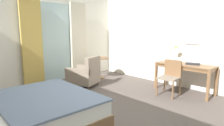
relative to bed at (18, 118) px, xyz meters
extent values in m
cube|color=#564C47|center=(1.61, -0.18, -0.34)|extent=(6.07, 6.73, 0.10)
cube|color=white|center=(1.61, 2.92, 1.12)|extent=(5.67, 0.12, 2.83)
cube|color=white|center=(4.39, -0.18, 1.12)|extent=(0.12, 6.33, 2.83)
cube|color=silver|center=(2.05, 2.84, 0.95)|extent=(1.15, 0.02, 2.49)
cube|color=tan|center=(1.25, 2.74, 0.99)|extent=(0.59, 0.10, 2.56)
cube|color=beige|center=(2.85, 2.74, 0.99)|extent=(0.58, 0.10, 2.56)
cube|color=brown|center=(0.07, 0.00, -0.15)|extent=(2.16, 1.81, 0.29)
cube|color=white|center=(0.07, 0.00, 0.11)|extent=(2.09, 1.76, 0.24)
cube|color=slate|center=(0.42, 0.00, 0.25)|extent=(1.43, 1.79, 0.03)
cube|color=brown|center=(3.92, -0.64, 0.45)|extent=(0.60, 1.47, 0.04)
cube|color=brown|center=(3.92, -0.64, 0.39)|extent=(0.55, 1.39, 0.08)
cube|color=brown|center=(4.18, -1.33, 0.07)|extent=(0.06, 0.06, 0.73)
cube|color=brown|center=(4.17, 0.06, 0.07)|extent=(0.06, 0.06, 0.73)
cube|color=brown|center=(3.66, -1.34, 0.07)|extent=(0.06, 0.06, 0.73)
cube|color=brown|center=(3.65, 0.06, 0.07)|extent=(0.06, 0.06, 0.73)
cube|color=gray|center=(3.35, -0.52, 0.16)|extent=(0.48, 0.49, 0.04)
cube|color=brown|center=(3.55, -0.50, 0.39)|extent=(0.07, 0.44, 0.41)
cylinder|color=brown|center=(3.13, -0.33, -0.08)|extent=(0.04, 0.04, 0.43)
cylinder|color=brown|center=(3.17, -0.74, -0.08)|extent=(0.04, 0.04, 0.43)
cylinder|color=brown|center=(3.53, -0.29, -0.08)|extent=(0.04, 0.04, 0.43)
cylinder|color=brown|center=(3.57, -0.71, -0.08)|extent=(0.04, 0.04, 0.43)
cylinder|color=tan|center=(3.96, -0.17, 0.48)|extent=(0.14, 0.14, 0.02)
cylinder|color=tan|center=(3.96, -0.17, 0.67)|extent=(0.02, 0.02, 0.38)
cone|color=tan|center=(4.04, -0.28, 0.89)|extent=(0.18, 0.18, 0.16)
cube|color=#232328|center=(3.97, -0.82, 0.49)|extent=(0.28, 0.37, 0.04)
cube|color=gray|center=(2.28, 1.65, -0.04)|extent=(0.95, 1.00, 0.31)
cube|color=gray|center=(2.42, 1.35, 0.36)|extent=(0.68, 0.39, 0.47)
cube|color=gray|center=(2.55, 1.77, 0.20)|extent=(0.41, 0.76, 0.16)
cube|color=gray|center=(2.01, 1.53, 0.20)|extent=(0.41, 0.76, 0.16)
cylinder|color=#4C3D2D|center=(2.41, 2.08, -0.24)|extent=(0.04, 0.04, 0.10)
cylinder|color=#4C3D2D|center=(1.88, 1.84, -0.24)|extent=(0.04, 0.04, 0.10)
cylinder|color=#4C3D2D|center=(2.68, 1.46, -0.24)|extent=(0.04, 0.04, 0.10)
cylinder|color=#4C3D2D|center=(2.15, 1.23, -0.24)|extent=(0.04, 0.04, 0.10)
cylinder|color=brown|center=(3.25, 2.11, 0.41)|extent=(0.70, 0.70, 0.03)
cylinder|color=brown|center=(3.25, 2.11, 0.05)|extent=(0.07, 0.07, 0.69)
cylinder|color=brown|center=(3.25, 2.11, -0.28)|extent=(0.39, 0.39, 0.02)
cube|color=silver|center=(4.31, -0.64, 1.28)|extent=(0.02, 0.45, 0.64)
camera|label=1|loc=(-0.77, -2.93, 1.28)|focal=30.36mm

